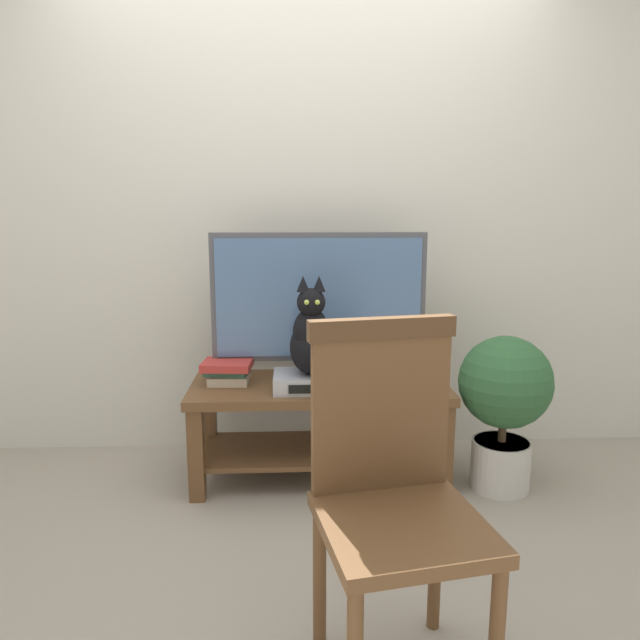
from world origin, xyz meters
The scene contains 9 objects.
ground_plane centered at (0.00, 0.00, 0.00)m, with size 12.00×12.00×0.00m, color gray.
back_wall centered at (0.00, 0.98, 1.40)m, with size 7.00×0.12×2.80m, color beige.
tv_stand centered at (0.06, 0.50, 0.34)m, with size 1.23×0.52×0.48m.
tv centered at (0.06, 0.59, 0.87)m, with size 1.04×0.20×0.72m.
media_box centered at (0.02, 0.40, 0.52)m, with size 0.35×0.24×0.08m.
cat centered at (0.02, 0.39, 0.73)m, with size 0.19×0.31×0.46m.
wooden_chair centered at (0.21, -0.71, 0.58)m, with size 0.50×0.50×1.01m.
book_stack centered at (-0.38, 0.52, 0.54)m, with size 0.24×0.20×0.11m.
potted_plant centered at (0.92, 0.34, 0.45)m, with size 0.43×0.43×0.74m.
Camera 1 is at (-0.06, -2.22, 1.32)m, focal length 33.05 mm.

